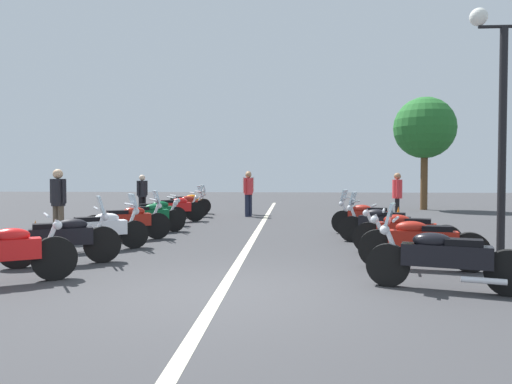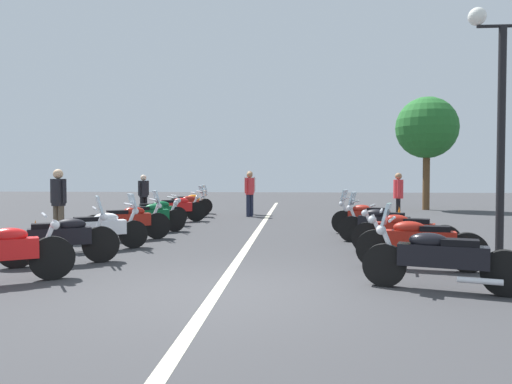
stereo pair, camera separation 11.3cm
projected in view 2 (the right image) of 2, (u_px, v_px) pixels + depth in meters
The scene contains 24 objects.
ground_plane at pixel (216, 293), 6.50m from camera, with size 80.00×80.00×0.00m, color #38383A.
lane_centre_stripe at pixel (258, 231), 13.94m from camera, with size 28.77×0.16×0.01m, color beige.
motorcycle_left_row_1 at pixel (62, 238), 8.57m from camera, with size 1.11×1.86×1.22m.
motorcycle_left_row_2 at pixel (99, 229), 10.19m from camera, with size 1.35×1.82×1.19m.
motorcycle_left_row_3 at pixel (128, 221), 11.81m from camera, with size 1.20×1.93×1.22m.
motorcycle_left_row_4 at pixel (149, 217), 13.37m from camera, with size 1.21×1.91×0.99m.
motorcycle_left_row_5 at pixel (156, 213), 14.94m from camera, with size 1.14×1.81×0.98m.
motorcycle_left_row_6 at pixel (176, 208), 16.51m from camera, with size 1.09×1.93×1.02m.
motorcycle_left_row_7 at pixel (185, 205), 18.27m from camera, with size 1.17×1.81×1.22m.
motorcycle_left_row_8 at pixel (190, 203), 19.86m from camera, with size 1.23×1.78×1.21m.
motorcycle_right_row_0 at pixel (440, 258), 6.63m from camera, with size 0.94×2.09×1.19m.
motorcycle_right_row_1 at pixel (419, 242), 8.12m from camera, with size 0.80×2.11×1.01m.
motorcycle_right_row_2 at pixel (404, 232), 9.60m from camera, with size 0.93×2.05×1.00m.
motorcycle_right_row_3 at pixel (382, 224), 11.26m from camera, with size 1.01×2.04×1.20m.
motorcycle_right_row_4 at pixel (368, 218), 12.89m from camera, with size 1.02×1.92×1.21m.
street_lamp_twin_globe at pixel (502, 87), 8.70m from camera, with size 0.32×1.22×4.61m.
traffic_cone_0 at pixel (36, 235), 10.61m from camera, with size 0.36×0.36×0.61m.
traffic_cone_2 at pixel (399, 217), 15.31m from camera, with size 0.36×0.36×0.61m.
bystander_0 at pixel (250, 189), 19.72m from camera, with size 0.35×0.44×1.77m.
bystander_1 at pixel (250, 190), 18.69m from camera, with size 0.45×0.35×1.73m.
bystander_2 at pixel (58, 199), 11.59m from camera, with size 0.32×0.49×1.74m.
bystander_3 at pixel (398, 194), 16.04m from camera, with size 0.52×0.32×1.68m.
bystander_4 at pixel (144, 193), 17.74m from camera, with size 0.49×0.32×1.62m.
roadside_tree_0 at pixel (427, 128), 22.39m from camera, with size 2.84×2.84×5.24m.
Camera 2 is at (-6.38, -1.06, 1.58)m, focal length 33.96 mm.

